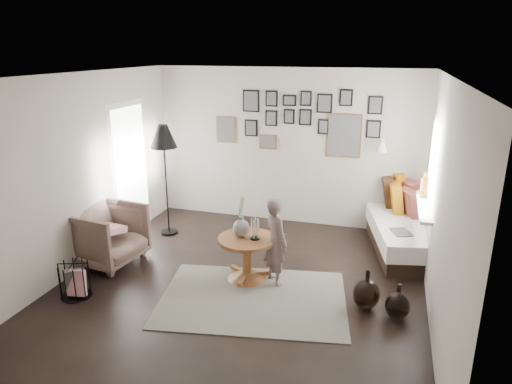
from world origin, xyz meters
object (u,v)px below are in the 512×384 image
(pedestal_table, at_px, (247,260))
(magazine_basket, at_px, (75,280))
(child, at_px, (276,241))
(demijohn_small, at_px, (398,305))
(vase, at_px, (241,225))
(daybed, at_px, (404,226))
(floor_lamp, at_px, (163,141))
(armchair, at_px, (107,235))
(demijohn_large, at_px, (366,294))

(pedestal_table, height_order, magazine_basket, pedestal_table)
(child, bearing_deg, demijohn_small, -149.77)
(vase, distance_m, demijohn_small, 2.09)
(pedestal_table, distance_m, daybed, 2.58)
(vase, relative_size, demijohn_small, 1.24)
(floor_lamp, bearing_deg, demijohn_small, -22.73)
(child, bearing_deg, pedestal_table, 48.98)
(floor_lamp, bearing_deg, vase, -34.11)
(vase, bearing_deg, demijohn_small, -11.65)
(pedestal_table, bearing_deg, magazine_basket, -151.42)
(floor_lamp, xyz_separation_m, child, (2.07, -1.09, -0.96))
(daybed, xyz_separation_m, armchair, (-3.97, -1.77, 0.09))
(pedestal_table, xyz_separation_m, daybed, (1.95, 1.69, 0.05))
(daybed, bearing_deg, demijohn_small, -103.94)
(daybed, xyz_separation_m, floor_lamp, (-3.65, -0.57, 1.21))
(vase, relative_size, child, 0.46)
(demijohn_large, bearing_deg, daybed, 77.92)
(child, bearing_deg, magazine_basket, 70.27)
(vase, bearing_deg, demijohn_large, -10.01)
(vase, relative_size, daybed, 0.24)
(vase, xyz_separation_m, magazine_basket, (-1.78, -1.03, -0.53))
(armchair, bearing_deg, demijohn_small, -87.21)
(pedestal_table, relative_size, demijohn_large, 1.58)
(pedestal_table, height_order, vase, vase)
(floor_lamp, xyz_separation_m, magazine_basket, (-0.16, -2.13, -1.32))
(floor_lamp, bearing_deg, armchair, -105.36)
(daybed, relative_size, demijohn_large, 4.70)
(armchair, bearing_deg, vase, -79.79)
(demijohn_large, xyz_separation_m, demijohn_small, (0.35, -0.12, -0.02))
(child, bearing_deg, armchair, 47.87)
(daybed, height_order, armchair, daybed)
(demijohn_small, distance_m, child, 1.62)
(pedestal_table, distance_m, magazine_basket, 2.12)
(floor_lamp, height_order, magazine_basket, floor_lamp)
(pedestal_table, xyz_separation_m, demijohn_large, (1.53, -0.26, -0.09))
(vase, height_order, demijohn_large, vase)
(demijohn_large, bearing_deg, demijohn_small, -18.92)
(magazine_basket, relative_size, demijohn_large, 0.95)
(floor_lamp, relative_size, demijohn_small, 4.16)
(child, bearing_deg, floor_lamp, 17.62)
(armchair, xyz_separation_m, floor_lamp, (0.33, 1.19, 1.12))
(pedestal_table, xyz_separation_m, demijohn_small, (1.88, -0.38, -0.11))
(magazine_basket, bearing_deg, armchair, 100.07)
(armchair, xyz_separation_m, demijohn_small, (3.91, -0.30, -0.25))
(armchair, relative_size, demijohn_small, 2.11)
(vase, relative_size, armchair, 0.59)
(pedestal_table, distance_m, demijohn_small, 1.92)
(pedestal_table, bearing_deg, child, 3.59)
(vase, distance_m, demijohn_large, 1.73)
(daybed, height_order, magazine_basket, daybed)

